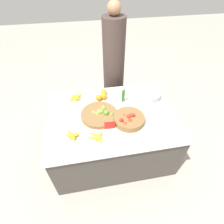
# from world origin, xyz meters

# --- Properties ---
(ground_plane) EXTENTS (12.00, 12.00, 0.00)m
(ground_plane) POSITION_xyz_m (0.00, 0.00, 0.00)
(ground_plane) COLOR #ADA599
(market_table) EXTENTS (1.49, 1.09, 0.66)m
(market_table) POSITION_xyz_m (0.00, 0.00, 0.33)
(market_table) COLOR #4C4742
(market_table) RESTS_ON ground_plane
(lime_bowl) EXTENTS (0.42, 0.42, 0.09)m
(lime_bowl) POSITION_xyz_m (-0.14, 0.01, 0.69)
(lime_bowl) COLOR olive
(lime_bowl) RESTS_ON market_table
(tomato_basket) EXTENTS (0.34, 0.34, 0.11)m
(tomato_basket) POSITION_xyz_m (0.16, -0.13, 0.70)
(tomato_basket) COLOR olive
(tomato_basket) RESTS_ON market_table
(orange_pile) EXTENTS (0.16, 0.18, 0.08)m
(orange_pile) POSITION_xyz_m (-0.06, 0.35, 0.70)
(orange_pile) COLOR orange
(orange_pile) RESTS_ON market_table
(metal_bowl) EXTENTS (0.33, 0.33, 0.09)m
(metal_bowl) POSITION_xyz_m (0.51, 0.26, 0.71)
(metal_bowl) COLOR #B7B7BF
(metal_bowl) RESTS_ON market_table
(price_sign) EXTENTS (0.11, 0.01, 0.10)m
(price_sign) POSITION_xyz_m (-0.06, -0.20, 0.71)
(price_sign) COLOR red
(price_sign) RESTS_ON market_table
(veg_bundle) EXTENTS (0.05, 0.04, 0.17)m
(veg_bundle) POSITION_xyz_m (0.18, 0.23, 0.75)
(veg_bundle) COLOR #428438
(veg_bundle) RESTS_ON market_table
(banana_bunch_front_left) EXTENTS (0.17, 0.17, 0.06)m
(banana_bunch_front_left) POSITION_xyz_m (-0.41, 0.38, 0.69)
(banana_bunch_front_left) COLOR yellow
(banana_bunch_front_left) RESTS_ON market_table
(banana_bunch_middle_left) EXTENTS (0.15, 0.16, 0.06)m
(banana_bunch_middle_left) POSITION_xyz_m (-0.45, -0.24, 0.69)
(banana_bunch_middle_left) COLOR yellow
(banana_bunch_middle_left) RESTS_ON market_table
(banana_bunch_front_right) EXTENTS (0.17, 0.17, 0.03)m
(banana_bunch_front_right) POSITION_xyz_m (-0.21, -0.30, 0.68)
(banana_bunch_front_right) COLOR yellow
(banana_bunch_front_right) RESTS_ON market_table
(vendor_person) EXTENTS (0.31, 0.31, 1.65)m
(vendor_person) POSITION_xyz_m (0.18, 0.86, 0.77)
(vendor_person) COLOR #473833
(vendor_person) RESTS_ON ground_plane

